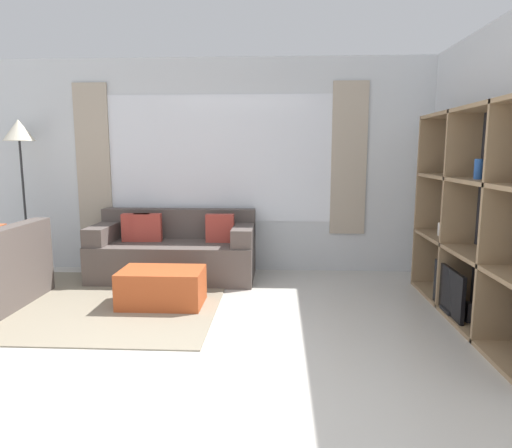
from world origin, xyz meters
The scene contains 8 objects.
ground_plane centered at (0.00, 0.00, 0.00)m, with size 16.00×16.00×0.00m, color beige.
wall_back centered at (0.00, 3.39, 1.36)m, with size 6.54×0.11×2.70m.
wall_right centered at (2.71, 1.68, 1.35)m, with size 0.07×4.56×2.70m, color silver.
area_rug centered at (-1.15, 1.94, 0.01)m, with size 2.62×2.22×0.01m, color gray.
shelving_unit centered at (2.54, 1.53, 0.93)m, with size 0.34×2.57×1.93m.
couch_main centered at (-0.51, 2.92, 0.32)m, with size 1.95×0.85×0.82m.
ottoman centered at (-0.40, 1.88, 0.19)m, with size 0.82×0.52×0.37m.
floor_lamp centered at (-2.45, 3.08, 1.70)m, with size 0.37×0.37×1.93m.
Camera 1 is at (0.77, -2.49, 1.54)m, focal length 32.00 mm.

